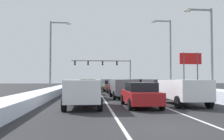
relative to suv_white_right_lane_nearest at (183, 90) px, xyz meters
The scene contains 25 objects.
ground_plane 12.45m from the suv_white_right_lane_nearest, 105.18° to the left, with size 123.48×123.48×0.00m, color #28282B.
lane_stripe_between_right_lane_and_center_lane 16.83m from the suv_white_right_lane_nearest, 95.29° to the left, with size 0.14×52.24×0.01m, color silver.
lane_stripe_between_center_lane_and_left_lane 17.47m from the suv_white_right_lane_nearest, 106.49° to the left, with size 0.14×52.24×0.01m, color silver.
snow_bank_right_shoulder 17.15m from the suv_white_right_lane_nearest, 77.36° to the left, with size 2.10×52.24×0.88m, color silver.
snow_bank_left_shoulder 19.63m from the suv_white_right_lane_nearest, 121.50° to the left, with size 1.91×52.24×0.68m, color silver.
suv_white_right_lane_nearest is the anchor object (origin of this frame).
suv_charcoal_right_lane_second 7.07m from the suv_white_right_lane_nearest, 87.52° to the left, with size 2.16×4.90×1.67m.
suv_black_right_lane_third 13.06m from the suv_white_right_lane_nearest, 90.12° to the left, with size 2.16×4.90×1.67m.
suv_green_right_lane_fourth 19.56m from the suv_white_right_lane_nearest, 89.17° to the left, with size 2.16×4.90×1.67m.
sedan_navy_right_lane_fifth 26.29m from the suv_white_right_lane_nearest, 89.64° to the left, with size 2.00×4.50×1.51m.
sedan_red_center_lane_nearest 3.12m from the suv_white_right_lane_nearest, 165.51° to the right, with size 2.00×4.50×1.51m.
suv_gray_center_lane_second 6.59m from the suv_white_right_lane_nearest, 118.74° to the left, with size 2.16×4.90×1.67m.
sedan_maroon_center_lane_third 12.37m from the suv_white_right_lane_nearest, 104.66° to the left, with size 2.00×4.50×1.51m.
sedan_tan_center_lane_fourth 19.01m from the suv_white_right_lane_nearest, 99.94° to the left, with size 2.00×4.50×1.51m.
suv_silver_center_lane_fifth 25.73m from the suv_white_right_lane_nearest, 97.66° to the left, with size 2.16×4.90×1.67m.
suv_white_left_lane_nearest 6.57m from the suv_white_right_lane_nearest, behind, with size 2.16×4.90×1.67m.
sedan_charcoal_left_lane_second 8.66m from the suv_white_right_lane_nearest, 137.71° to the left, with size 2.00×4.50×1.51m.
sedan_black_left_lane_third 13.19m from the suv_white_right_lane_nearest, 120.16° to the left, with size 2.00×4.50×1.51m.
suv_green_left_lane_fourth 18.99m from the suv_white_right_lane_nearest, 109.72° to the left, with size 2.16×4.90×1.67m.
sedan_navy_left_lane_fifth 24.83m from the suv_white_right_lane_nearest, 105.22° to the left, with size 2.00×4.50×1.51m.
traffic_light_gantry 40.68m from the suv_white_right_lane_nearest, 92.74° to the left, with size 14.00×0.47×6.20m.
street_lamp_right_near 7.50m from the suv_white_right_lane_nearest, 48.60° to the left, with size 2.66×0.36×8.03m.
street_lamp_right_mid 15.52m from the suv_white_right_lane_nearest, 75.00° to the left, with size 2.66×0.36×9.32m.
street_lamp_left_mid 18.70m from the suv_white_right_lane_nearest, 126.09° to the left, with size 2.66×0.36×8.92m.
roadside_sign_right 19.29m from the suv_white_right_lane_nearest, 64.84° to the left, with size 3.20×0.16×5.50m.
Camera 1 is at (-2.84, -8.21, 1.75)m, focal length 38.03 mm.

